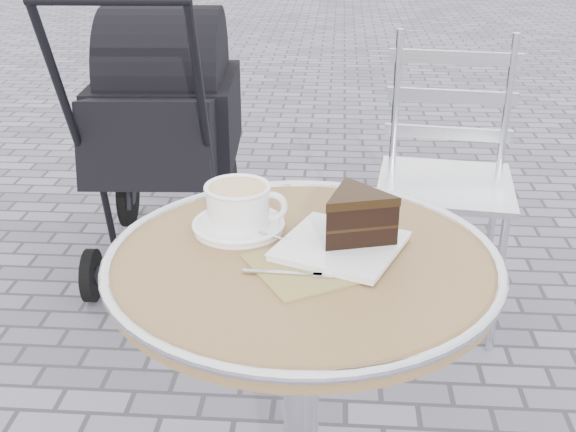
# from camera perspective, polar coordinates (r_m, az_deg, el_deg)

# --- Properties ---
(cafe_table) EXTENTS (0.72, 0.72, 0.74)m
(cafe_table) POSITION_cam_1_polar(r_m,az_deg,el_deg) (1.39, 1.11, -9.27)
(cafe_table) COLOR silver
(cafe_table) RESTS_ON ground
(cappuccino_set) EXTENTS (0.19, 0.18, 0.09)m
(cappuccino_set) POSITION_cam_1_polar(r_m,az_deg,el_deg) (1.39, -3.86, 0.47)
(cappuccino_set) COLOR white
(cappuccino_set) RESTS_ON cafe_table
(cake_plate_set) EXTENTS (0.32, 0.32, 0.11)m
(cake_plate_set) POSITION_cam_1_polar(r_m,az_deg,el_deg) (1.32, 5.07, -0.57)
(cake_plate_set) COLOR #90784F
(cake_plate_set) RESTS_ON cafe_table
(bistro_chair) EXTENTS (0.46, 0.46, 0.93)m
(bistro_chair) POSITION_cam_1_polar(r_m,az_deg,el_deg) (2.39, 12.50, 5.38)
(bistro_chair) COLOR silver
(bistro_chair) RESTS_ON ground
(baby_stroller) EXTENTS (0.54, 1.07, 1.08)m
(baby_stroller) POSITION_cam_1_polar(r_m,az_deg,el_deg) (2.77, -9.77, 6.34)
(baby_stroller) COLOR black
(baby_stroller) RESTS_ON ground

